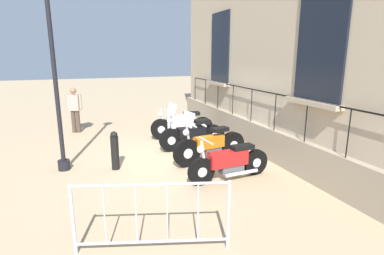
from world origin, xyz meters
name	(u,v)px	position (x,y,z in m)	size (l,w,h in m)	color
ground_plane	(183,157)	(0.00, 0.00, 0.00)	(60.00, 60.00, 0.00)	tan
building_facade	(269,15)	(-2.50, 0.00, 3.78)	(0.82, 10.88, 7.82)	tan
motorcycle_white	(182,125)	(-0.59, -1.82, 0.46)	(2.09, 0.74, 1.04)	black
motorcycle_black	(192,135)	(-0.50, -0.59, 0.43)	(2.03, 0.74, 1.41)	black
motorcycle_orange	(210,146)	(-0.53, 0.64, 0.44)	(2.10, 0.63, 1.39)	black
motorcycle_red	(229,162)	(-0.48, 1.84, 0.41)	(2.00, 0.59, 0.99)	black
lamppost	(51,39)	(3.00, -0.07, 3.06)	(0.35, 0.35, 5.17)	black
crowd_barrier	(152,215)	(1.69, 3.76, 0.56)	(2.10, 0.66, 1.05)	#B7B7BF
bollard	(115,150)	(1.82, 0.31, 0.48)	(0.19, 0.19, 0.95)	black
pedestrian_standing	(75,108)	(2.72, -3.87, 0.90)	(0.50, 0.33, 1.61)	#47382D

